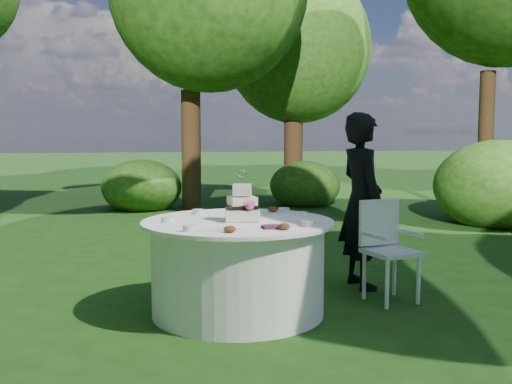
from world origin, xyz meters
TOP-DOWN VIEW (x-y plane):
  - ground at (0.00, 0.00)m, footprint 80.00×80.00m
  - napkins at (0.20, -0.42)m, footprint 0.14×0.14m
  - feather_plume at (-0.29, -0.46)m, footprint 0.48×0.07m
  - guest at (1.29, 0.64)m, footprint 0.46×0.65m
  - table at (0.00, 0.00)m, footprint 1.56×1.56m
  - cake at (0.04, -0.01)m, footprint 0.30×0.30m
  - chair at (1.35, 0.18)m, footprint 0.51×0.50m
  - votives at (0.04, 0.03)m, footprint 1.23×0.99m
  - petal_cups at (0.17, -0.20)m, footprint 0.62×1.13m

SIDE VIEW (x-z plane):
  - ground at x=0.00m, z-range 0.00..0.00m
  - table at x=0.00m, z-range 0.00..0.77m
  - chair at x=1.35m, z-range 0.07..0.96m
  - feather_plume at x=-0.29m, z-range 0.77..0.78m
  - napkins at x=0.20m, z-range 0.77..0.79m
  - votives at x=0.04m, z-range 0.77..0.81m
  - petal_cups at x=0.17m, z-range 0.77..0.82m
  - guest at x=1.29m, z-range 0.00..1.67m
  - cake at x=0.04m, z-range 0.68..1.09m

